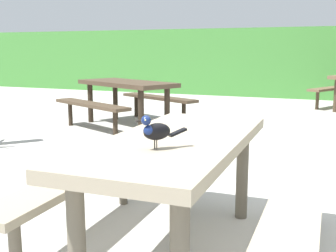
% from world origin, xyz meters
% --- Properties ---
extents(ground_plane, '(60.00, 60.00, 0.00)m').
position_xyz_m(ground_plane, '(0.00, 0.00, 0.00)').
color(ground_plane, '#B7B5AD').
extents(hedge_wall, '(28.00, 2.39, 1.82)m').
position_xyz_m(hedge_wall, '(0.00, 9.97, 0.91)').
color(hedge_wall, '#428438').
rests_on(hedge_wall, ground).
extents(picnic_table_foreground, '(1.73, 1.82, 0.74)m').
position_xyz_m(picnic_table_foreground, '(-0.39, -0.17, 0.56)').
color(picnic_table_foreground, gray).
rests_on(picnic_table_foreground, ground).
extents(bird_grackle, '(0.21, 0.23, 0.18)m').
position_xyz_m(bird_grackle, '(-0.37, -0.52, 0.84)').
color(bird_grackle, black).
rests_on(bird_grackle, picnic_table_foreground).
extents(picnic_table_mid_right, '(2.26, 2.24, 0.74)m').
position_xyz_m(picnic_table_mid_right, '(-2.81, 3.71, 0.56)').
color(picnic_table_mid_right, '#473828').
rests_on(picnic_table_mid_right, ground).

